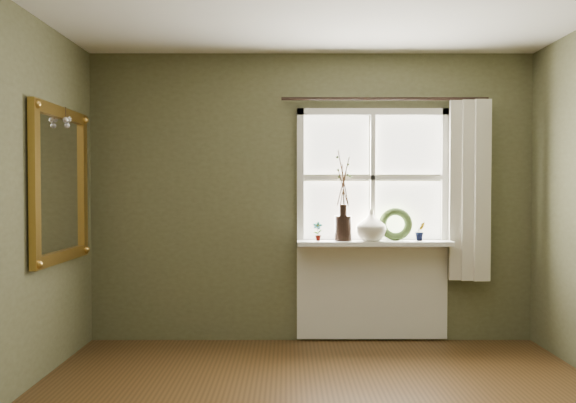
# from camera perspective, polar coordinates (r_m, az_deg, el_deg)

# --- Properties ---
(wall_back) EXTENTS (4.00, 0.10, 2.60)m
(wall_back) POSITION_cam_1_polar(r_m,az_deg,el_deg) (5.13, 2.36, 0.41)
(wall_back) COLOR brown
(wall_back) RESTS_ON ground
(wall_front) EXTENTS (4.00, 0.10, 2.60)m
(wall_front) POSITION_cam_1_polar(r_m,az_deg,el_deg) (0.58, 22.15, -7.16)
(wall_front) COLOR brown
(wall_front) RESTS_ON ground
(window_frame) EXTENTS (1.36, 0.06, 1.24)m
(window_frame) POSITION_cam_1_polar(r_m,az_deg,el_deg) (5.12, 8.56, 2.41)
(window_frame) COLOR white
(window_frame) RESTS_ON wall_back
(window_sill) EXTENTS (1.36, 0.26, 0.04)m
(window_sill) POSITION_cam_1_polar(r_m,az_deg,el_deg) (5.03, 8.73, -4.19)
(window_sill) COLOR white
(window_sill) RESTS_ON wall_back
(window_apron) EXTENTS (1.36, 0.04, 0.88)m
(window_apron) POSITION_cam_1_polar(r_m,az_deg,el_deg) (5.20, 8.52, -8.90)
(window_apron) COLOR white
(window_apron) RESTS_ON ground
(dark_jug) EXTENTS (0.18, 0.18, 0.22)m
(dark_jug) POSITION_cam_1_polar(r_m,az_deg,el_deg) (4.99, 5.62, -2.72)
(dark_jug) COLOR black
(dark_jug) RESTS_ON window_sill
(cream_vase) EXTENTS (0.27, 0.27, 0.28)m
(cream_vase) POSITION_cam_1_polar(r_m,az_deg,el_deg) (5.02, 8.44, -2.39)
(cream_vase) COLOR silver
(cream_vase) RESTS_ON window_sill
(wreath) EXTENTS (0.32, 0.18, 0.31)m
(wreath) POSITION_cam_1_polar(r_m,az_deg,el_deg) (5.09, 10.86, -2.63)
(wreath) COLOR #364C21
(wreath) RESTS_ON window_sill
(potted_plant_left) EXTENTS (0.10, 0.07, 0.17)m
(potted_plant_left) POSITION_cam_1_polar(r_m,az_deg,el_deg) (4.97, 3.04, -3.03)
(potted_plant_left) COLOR #364C21
(potted_plant_left) RESTS_ON window_sill
(potted_plant_right) EXTENTS (0.11, 0.10, 0.17)m
(potted_plant_right) POSITION_cam_1_polar(r_m,az_deg,el_deg) (5.10, 13.29, -2.97)
(potted_plant_right) COLOR #364C21
(potted_plant_right) RESTS_ON window_sill
(curtain) EXTENTS (0.36, 0.12, 1.59)m
(curtain) POSITION_cam_1_polar(r_m,az_deg,el_deg) (5.21, 17.89, 1.08)
(curtain) COLOR beige
(curtain) RESTS_ON wall_back
(curtain_rod) EXTENTS (1.84, 0.03, 0.03)m
(curtain_rod) POSITION_cam_1_polar(r_m,az_deg,el_deg) (5.14, 9.81, 10.25)
(curtain_rod) COLOR black
(curtain_rod) RESTS_ON wall_back
(gilt_mirror) EXTENTS (0.10, 1.00, 1.19)m
(gilt_mirror) POSITION_cam_1_polar(r_m,az_deg,el_deg) (4.66, -22.09, 1.64)
(gilt_mirror) COLOR white
(gilt_mirror) RESTS_ON wall_left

